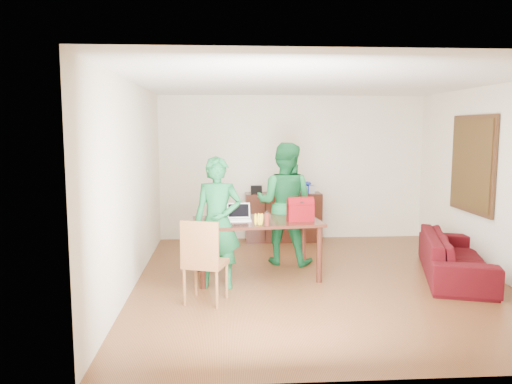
{
  "coord_description": "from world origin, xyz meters",
  "views": [
    {
      "loc": [
        -1.3,
        -6.6,
        2.08
      ],
      "look_at": [
        -0.84,
        0.45,
        1.19
      ],
      "focal_mm": 35.0,
      "sensor_mm": 36.0,
      "label": 1
    }
  ],
  "objects": [
    {
      "name": "chair",
      "position": [
        -1.53,
        -0.76,
        0.3
      ],
      "size": [
        0.58,
        0.57,
        1.03
      ],
      "rotation": [
        0.0,
        0.0,
        -0.31
      ],
      "color": "brown",
      "rests_on": "ground"
    },
    {
      "name": "bananas",
      "position": [
        -0.84,
        -0.13,
        0.85
      ],
      "size": [
        0.19,
        0.15,
        0.06
      ],
      "primitive_type": null,
      "rotation": [
        0.0,
        0.0,
        -0.29
      ],
      "color": "gold",
      "rests_on": "table"
    },
    {
      "name": "red_bag",
      "position": [
        -0.24,
        0.17,
        0.95
      ],
      "size": [
        0.37,
        0.22,
        0.26
      ],
      "primitive_type": "cube",
      "rotation": [
        0.0,
        0.0,
        0.05
      ],
      "color": "#6E070B",
      "rests_on": "table"
    },
    {
      "name": "laptop",
      "position": [
        -1.09,
        0.24,
        0.86
      ],
      "size": [
        0.33,
        0.24,
        0.23
      ],
      "rotation": [
        0.0,
        0.0,
        0.03
      ],
      "color": "white",
      "rests_on": "table"
    },
    {
      "name": "table",
      "position": [
        -0.84,
        0.25,
        0.71
      ],
      "size": [
        1.83,
        1.16,
        0.81
      ],
      "rotation": [
        0.0,
        0.0,
        0.11
      ],
      "color": "black",
      "rests_on": "ground"
    },
    {
      "name": "person_far",
      "position": [
        -0.36,
        0.97,
        0.94
      ],
      "size": [
        1.11,
        0.99,
        1.88
      ],
      "primitive_type": "imported",
      "rotation": [
        0.0,
        0.0,
        2.77
      ],
      "color": "#16632F",
      "rests_on": "ground"
    },
    {
      "name": "sofa",
      "position": [
        1.95,
        0.05,
        0.3
      ],
      "size": [
        1.39,
        2.23,
        0.61
      ],
      "primitive_type": "imported",
      "rotation": [
        0.0,
        0.0,
        1.27
      ],
      "color": "#3E080D",
      "rests_on": "ground"
    },
    {
      "name": "room",
      "position": [
        0.01,
        0.13,
        1.31
      ],
      "size": [
        5.2,
        5.7,
        2.9
      ],
      "color": "#4B2812",
      "rests_on": "ground"
    },
    {
      "name": "person_near",
      "position": [
        -1.38,
        -0.17,
        0.86
      ],
      "size": [
        0.67,
        0.48,
        1.73
      ],
      "primitive_type": "imported",
      "rotation": [
        0.0,
        0.0,
        -0.11
      ],
      "color": "#13552B",
      "rests_on": "ground"
    },
    {
      "name": "bottle",
      "position": [
        -0.73,
        -0.13,
        0.91
      ],
      "size": [
        0.08,
        0.08,
        0.19
      ],
      "primitive_type": "cylinder",
      "rotation": [
        0.0,
        0.0,
        0.26
      ],
      "color": "#5B1E14",
      "rests_on": "table"
    }
  ]
}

